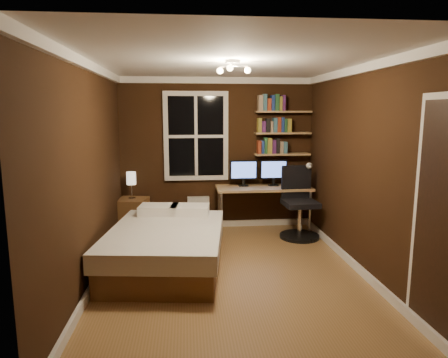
{
  "coord_description": "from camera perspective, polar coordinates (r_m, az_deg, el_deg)",
  "views": [
    {
      "loc": [
        -0.51,
        -4.54,
        1.95
      ],
      "look_at": [
        -0.04,
        0.45,
        1.1
      ],
      "focal_mm": 32.0,
      "sensor_mm": 36.0,
      "label": 1
    }
  ],
  "objects": [
    {
      "name": "floor",
      "position": [
        4.96,
        0.98,
        -13.54
      ],
      "size": [
        4.2,
        4.2,
        0.0
      ],
      "primitive_type": "plane",
      "color": "brown",
      "rests_on": "ground"
    },
    {
      "name": "wall_back",
      "position": [
        6.69,
        -0.99,
        3.59
      ],
      "size": [
        3.2,
        0.04,
        2.5
      ],
      "primitive_type": "cube",
      "color": "black",
      "rests_on": "ground"
    },
    {
      "name": "wall_left",
      "position": [
        4.72,
        -18.68,
        0.56
      ],
      "size": [
        0.04,
        4.2,
        2.5
      ],
      "primitive_type": "cube",
      "color": "black",
      "rests_on": "ground"
    },
    {
      "name": "wall_right",
      "position": [
        5.05,
        19.37,
        1.09
      ],
      "size": [
        0.04,
        4.2,
        2.5
      ],
      "primitive_type": "cube",
      "color": "black",
      "rests_on": "ground"
    },
    {
      "name": "ceiling",
      "position": [
        4.6,
        1.07,
        16.47
      ],
      "size": [
        3.2,
        4.2,
        0.02
      ],
      "primitive_type": "cube",
      "color": "white",
      "rests_on": "wall_back"
    },
    {
      "name": "window",
      "position": [
        6.61,
        -4.02,
        6.1
      ],
      "size": [
        1.06,
        0.06,
        1.46
      ],
      "primitive_type": "cube",
      "color": "white",
      "rests_on": "wall_back"
    },
    {
      "name": "door",
      "position": [
        3.77,
        28.92,
        -5.82
      ],
      "size": [
        0.03,
        0.82,
        2.05
      ],
      "primitive_type": null,
      "color": "black",
      "rests_on": "ground"
    },
    {
      "name": "ceiling_fixture",
      "position": [
        4.49,
        1.22,
        15.36
      ],
      "size": [
        0.44,
        0.44,
        0.18
      ],
      "primitive_type": null,
      "color": "beige",
      "rests_on": "ceiling"
    },
    {
      "name": "bookshelf_lower",
      "position": [
        6.74,
        8.29,
        3.53
      ],
      "size": [
        0.92,
        0.22,
        0.03
      ],
      "primitive_type": "cube",
      "color": "#A37E4F",
      "rests_on": "wall_back"
    },
    {
      "name": "books_row_lower",
      "position": [
        6.73,
        8.32,
        4.63
      ],
      "size": [
        0.48,
        0.16,
        0.23
      ],
      "primitive_type": null,
      "color": "#9C371C",
      "rests_on": "bookshelf_lower"
    },
    {
      "name": "bookshelf_middle",
      "position": [
        6.72,
        8.37,
        6.5
      ],
      "size": [
        0.92,
        0.22,
        0.03
      ],
      "primitive_type": "cube",
      "color": "#A37E4F",
      "rests_on": "wall_back"
    },
    {
      "name": "books_row_middle",
      "position": [
        6.71,
        8.39,
        7.61
      ],
      "size": [
        0.54,
        0.16,
        0.23
      ],
      "primitive_type": null,
      "color": "navy",
      "rests_on": "bookshelf_middle"
    },
    {
      "name": "bookshelf_upper",
      "position": [
        6.71,
        8.44,
        9.49
      ],
      "size": [
        0.92,
        0.22,
        0.03
      ],
      "primitive_type": "cube",
      "color": "#A37E4F",
      "rests_on": "wall_back"
    },
    {
      "name": "books_row_upper",
      "position": [
        6.71,
        8.47,
        10.6
      ],
      "size": [
        0.42,
        0.16,
        0.23
      ],
      "primitive_type": null,
      "color": "#25562B",
      "rests_on": "bookshelf_upper"
    },
    {
      "name": "bed",
      "position": [
        5.14,
        -8.21,
        -9.52
      ],
      "size": [
        1.59,
        2.05,
        0.64
      ],
      "rotation": [
        0.0,
        0.0,
        -0.12
      ],
      "color": "brown",
      "rests_on": "ground"
    },
    {
      "name": "nightstand",
      "position": [
        6.66,
        -12.92,
        -5.15
      ],
      "size": [
        0.53,
        0.53,
        0.57
      ],
      "primitive_type": "cube",
      "rotation": [
        0.0,
        0.0,
        -0.2
      ],
      "color": "brown",
      "rests_on": "ground"
    },
    {
      "name": "bedside_lamp",
      "position": [
        6.55,
        -13.08,
        -0.9
      ],
      "size": [
        0.15,
        0.15,
        0.43
      ],
      "primitive_type": null,
      "color": "beige",
      "rests_on": "nightstand"
    },
    {
      "name": "radiator",
      "position": [
        6.75,
        -3.67,
        -4.83
      ],
      "size": [
        0.36,
        0.13,
        0.54
      ],
      "primitive_type": "cube",
      "color": "silver",
      "rests_on": "ground"
    },
    {
      "name": "desk",
      "position": [
        6.57,
        5.68,
        -1.63
      ],
      "size": [
        1.55,
        0.58,
        0.74
      ],
      "color": "#A37E4F",
      "rests_on": "ground"
    },
    {
      "name": "monitor_left",
      "position": [
        6.54,
        2.82,
        0.82
      ],
      "size": [
        0.46,
        0.12,
        0.43
      ],
      "primitive_type": null,
      "color": "black",
      "rests_on": "desk"
    },
    {
      "name": "monitor_right",
      "position": [
        6.63,
        7.09,
        0.88
      ],
      "size": [
        0.46,
        0.12,
        0.43
      ],
      "primitive_type": null,
      "color": "black",
      "rests_on": "desk"
    },
    {
      "name": "desk_lamp",
      "position": [
        6.52,
        11.85,
        0.64
      ],
      "size": [
        0.14,
        0.32,
        0.44
      ],
      "primitive_type": null,
      "color": "silver",
      "rests_on": "desk"
    },
    {
      "name": "office_chair",
      "position": [
        6.36,
        10.66,
        -4.32
      ],
      "size": [
        0.61,
        0.61,
        1.11
      ],
      "rotation": [
        0.0,
        0.0,
        0.06
      ],
      "color": "black",
      "rests_on": "ground"
    }
  ]
}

